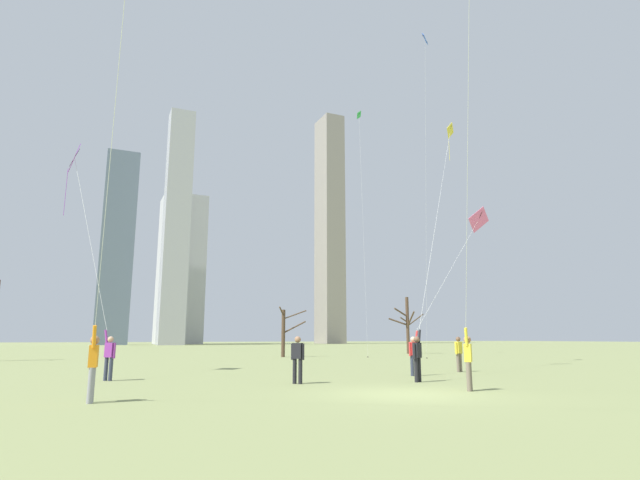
{
  "coord_description": "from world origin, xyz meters",
  "views": [
    {
      "loc": [
        -8.32,
        -12.56,
        1.56
      ],
      "look_at": [
        0.0,
        6.0,
        5.49
      ],
      "focal_mm": 28.5,
      "sensor_mm": 36.0,
      "label": 1
    }
  ],
  "objects": [
    {
      "name": "kite_flyer_midfield_right_orange",
      "position": [
        -8.18,
        -1.23,
        5.21
      ],
      "size": [
        0.6,
        11.7,
        18.5
      ],
      "color": "gray",
      "rests_on": "ground"
    },
    {
      "name": "kite_flyer_midfield_left_white",
      "position": [
        1.29,
        -1.43,
        4.1
      ],
      "size": [
        6.09,
        8.54,
        19.52
      ],
      "color": "#726656",
      "rests_on": "ground"
    },
    {
      "name": "skyline_short_annex",
      "position": [
        12.57,
        124.4,
        19.41
      ],
      "size": [
        11.25,
        11.18,
        38.81
      ],
      "color": "#B2B2B7",
      "rests_on": "ground"
    },
    {
      "name": "bystander_strolling_midfield",
      "position": [
        7.64,
        7.06,
        0.9
      ],
      "size": [
        0.48,
        0.31,
        1.62
      ],
      "color": "#726656",
      "rests_on": "ground"
    },
    {
      "name": "skyline_tall_tower",
      "position": [
        -3.98,
        113.03,
        22.62
      ],
      "size": [
        7.33,
        5.34,
        45.24
      ],
      "color": "slate",
      "rests_on": "ground"
    },
    {
      "name": "kite_flyer_far_back_purple",
      "position": [
        -8.1,
        9.54,
        3.29
      ],
      "size": [
        2.45,
        5.33,
        10.62
      ],
      "color": "#33384C",
      "rests_on": "ground"
    },
    {
      "name": "bare_tree_right_of_center",
      "position": [
        6.67,
        28.14,
        2.13
      ],
      "size": [
        2.57,
        0.78,
        4.15
      ],
      "color": "#4C3828",
      "rests_on": "ground"
    },
    {
      "name": "bare_tree_far_right_edge",
      "position": [
        21.14,
        31.5,
        3.01
      ],
      "size": [
        2.7,
        2.45,
        5.69
      ],
      "color": "#4C3828",
      "rests_on": "ground"
    },
    {
      "name": "skyline_mid_tower_left",
      "position": [
        54.04,
        119.57,
        33.71
      ],
      "size": [
        5.94,
        8.98,
        67.41
      ],
      "color": "gray",
      "rests_on": "ground"
    },
    {
      "name": "ground_plane",
      "position": [
        0.0,
        0.0,
        0.0
      ],
      "size": [
        400.0,
        400.0,
        0.0
      ],
      "primitive_type": "plane",
      "color": "#848E56"
    },
    {
      "name": "kite_flyer_foreground_left_pink",
      "position": [
        6.15,
        6.81,
        2.81
      ],
      "size": [
        8.34,
        4.09,
        8.97
      ],
      "color": "#33384C",
      "rests_on": "ground"
    },
    {
      "name": "skyline_slender_spire",
      "position": [
        8.23,
        105.87,
        27.49
      ],
      "size": [
        5.69,
        5.07,
        54.97
      ],
      "color": "#B2B2B7",
      "rests_on": "ground"
    },
    {
      "name": "bystander_far_off_by_trees",
      "position": [
        -1.6,
        4.34,
        0.9
      ],
      "size": [
        0.38,
        0.4,
        1.62
      ],
      "color": "black",
      "rests_on": "ground"
    },
    {
      "name": "distant_kite_low_near_trees_green",
      "position": [
        13.79,
        27.48,
        20.36
      ],
      "size": [
        1.81,
        3.76,
        23.29
      ],
      "color": "green",
      "rests_on": "ground"
    },
    {
      "name": "kite_flyer_midfield_center_yellow",
      "position": [
        4.26,
        4.79,
        3.3
      ],
      "size": [
        10.42,
        9.79,
        15.54
      ],
      "color": "black",
      "rests_on": "ground"
    },
    {
      "name": "distant_kite_drifting_right_blue",
      "position": [
        14.59,
        17.94,
        22.92
      ],
      "size": [
        1.7,
        3.59,
        25.69
      ],
      "color": "blue",
      "rests_on": "ground"
    }
  ]
}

